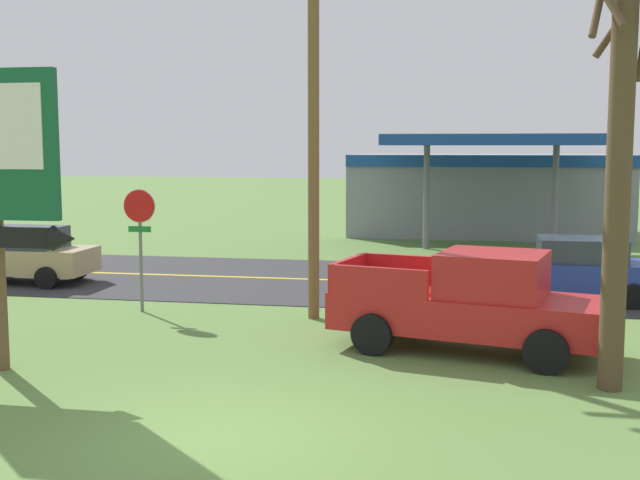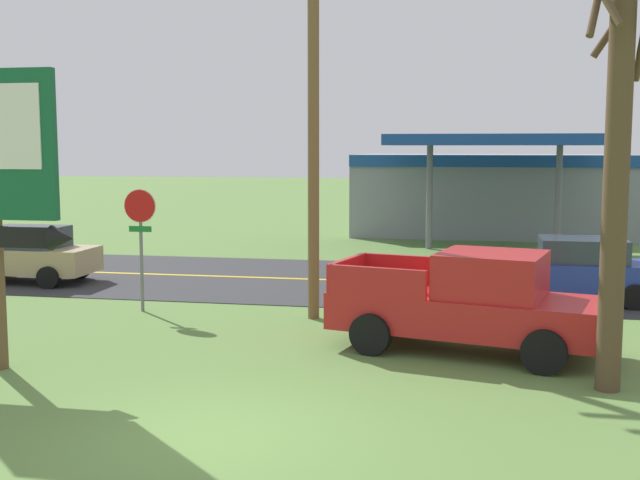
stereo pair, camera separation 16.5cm
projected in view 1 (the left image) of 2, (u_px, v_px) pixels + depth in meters
The scene contains 10 objects.
ground_plane at pixel (214, 438), 10.93m from camera, with size 180.00×180.00×0.00m, color #5B7F3D.
road_asphalt at pixel (351, 281), 23.63m from camera, with size 140.00×8.00×0.02m, color #333335.
road_centre_line at pixel (351, 280), 23.63m from camera, with size 126.00×0.20×0.01m, color gold.
stop_sign at pixel (140, 228), 19.04m from camera, with size 0.80×0.08×2.95m.
utility_pole at pixel (313, 109), 17.99m from camera, with size 2.02×0.26×8.93m.
bare_tree at pixel (619, 166), 12.68m from camera, with size 1.93×1.90×7.05m.
gas_station at pixel (486, 191), 36.05m from camera, with size 12.00×11.50×4.40m.
pickup_red_parked_on_lawn at pixel (472, 303), 15.41m from camera, with size 5.51×3.11×1.96m.
car_blue_near_lane at pixel (576, 269), 20.48m from camera, with size 4.20×2.00×1.64m.
car_tan_mid_lane at pixel (22, 255), 23.27m from camera, with size 4.20×2.00×1.64m.
Camera 1 is at (3.34, -10.11, 3.95)m, focal length 44.99 mm.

